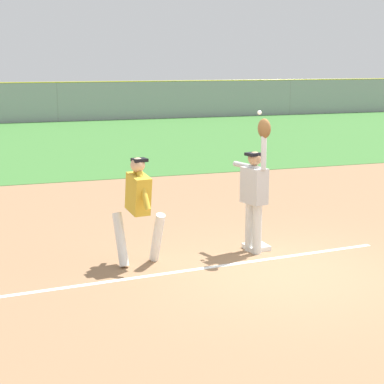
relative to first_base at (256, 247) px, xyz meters
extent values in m
plane|color=#936D4C|center=(-0.16, -1.19, -0.04)|extent=(80.12, 80.12, 0.00)
cube|color=#3D7533|center=(-0.16, 16.05, -0.04)|extent=(55.00, 17.52, 0.01)
cube|color=white|center=(-4.00, -0.90, -0.04)|extent=(11.97, 1.06, 0.01)
cube|color=white|center=(0.00, 0.00, 0.00)|extent=(0.40, 0.40, 0.08)
cylinder|color=silver|center=(-0.15, -0.03, 0.39)|extent=(0.18, 0.18, 0.85)
cylinder|color=silver|center=(-0.10, -0.23, 0.39)|extent=(0.18, 0.18, 0.85)
cube|color=#B7B7B7|center=(-0.12, -0.13, 1.11)|extent=(0.37, 0.49, 0.60)
sphere|color=tan|center=(-0.12, -0.13, 1.56)|extent=(0.28, 0.28, 0.23)
cube|color=black|center=(-0.15, -0.14, 1.64)|extent=(0.26, 0.25, 0.05)
cylinder|color=#B7B7B7|center=(-0.07, -0.34, 1.72)|extent=(0.11, 0.11, 0.62)
cylinder|color=#B7B7B7|center=(-0.18, 0.08, 1.41)|extent=(0.25, 0.62, 0.09)
ellipsoid|color=brown|center=(-0.07, -0.34, 2.08)|extent=(0.21, 0.31, 0.32)
cylinder|color=white|center=(-1.82, -0.18, 0.38)|extent=(0.21, 0.45, 0.85)
cylinder|color=white|center=(-2.40, -0.10, 0.38)|extent=(0.21, 0.45, 0.85)
cube|color=gold|center=(-2.11, -0.14, 1.11)|extent=(0.33, 0.56, 0.66)
sphere|color=#DBAD84|center=(-2.11, -0.14, 1.56)|extent=(0.26, 0.26, 0.23)
cube|color=black|center=(-2.08, -0.14, 1.64)|extent=(0.25, 0.23, 0.05)
cylinder|color=gold|center=(-2.14, 0.08, 1.19)|extent=(0.15, 0.41, 0.58)
cylinder|color=gold|center=(-2.08, -0.36, 1.19)|extent=(0.15, 0.41, 0.58)
sphere|color=white|center=(0.06, 0.12, 2.30)|extent=(0.07, 0.07, 0.07)
cube|color=#93999E|center=(-0.16, 24.81, 0.98)|extent=(55.00, 0.06, 2.05)
cylinder|color=yellow|center=(-0.16, 24.81, 2.04)|extent=(55.00, 0.06, 0.06)
cylinder|color=gray|center=(-0.16, 24.81, 0.98)|extent=(0.08, 0.08, 2.05)
cylinder|color=gray|center=(13.59, 24.81, 0.98)|extent=(0.08, 0.08, 2.05)
cube|color=#B7B7BC|center=(-0.78, 29.30, 0.53)|extent=(4.47, 2.06, 0.55)
cube|color=#2D333D|center=(-0.78, 29.30, 1.01)|extent=(2.26, 1.83, 0.40)
cylinder|color=black|center=(0.71, 30.19, 0.26)|extent=(0.61, 0.24, 0.60)
cylinder|color=black|center=(0.64, 28.29, 0.26)|extent=(0.61, 0.24, 0.60)
cylinder|color=black|center=(-2.19, 30.30, 0.26)|extent=(0.61, 0.24, 0.60)
cylinder|color=black|center=(-2.26, 28.40, 0.26)|extent=(0.61, 0.24, 0.60)
cube|color=#23389E|center=(4.18, 28.45, 0.53)|extent=(4.59, 2.40, 0.55)
cube|color=#2D333D|center=(4.18, 28.45, 1.01)|extent=(2.39, 1.99, 0.40)
cylinder|color=black|center=(5.73, 29.22, 0.26)|extent=(0.62, 0.29, 0.60)
cylinder|color=black|center=(5.51, 27.34, 0.26)|extent=(0.62, 0.29, 0.60)
cylinder|color=black|center=(2.85, 29.56, 0.26)|extent=(0.62, 0.29, 0.60)
cylinder|color=black|center=(2.63, 27.68, 0.26)|extent=(0.62, 0.29, 0.60)
cube|color=#1E6B33|center=(8.93, 28.99, 0.53)|extent=(4.47, 2.07, 0.55)
cube|color=#2D333D|center=(8.93, 28.99, 1.01)|extent=(2.27, 1.83, 0.40)
cylinder|color=black|center=(10.34, 30.00, 0.26)|extent=(0.61, 0.24, 0.60)
cylinder|color=black|center=(10.42, 28.10, 0.26)|extent=(0.61, 0.24, 0.60)
cylinder|color=black|center=(7.45, 29.88, 0.26)|extent=(0.61, 0.24, 0.60)
cylinder|color=black|center=(7.52, 27.98, 0.26)|extent=(0.61, 0.24, 0.60)
camera|label=1|loc=(-4.49, -9.60, 3.14)|focal=59.59mm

